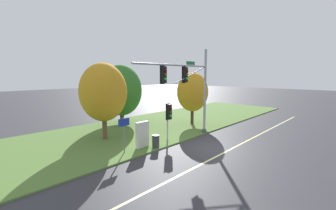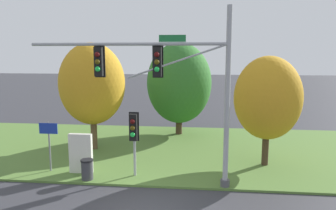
# 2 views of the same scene
# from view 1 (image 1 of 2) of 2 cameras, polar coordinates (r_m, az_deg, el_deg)

# --- Properties ---
(ground_plane) EXTENTS (160.00, 160.00, 0.00)m
(ground_plane) POSITION_cam_1_polar(r_m,az_deg,el_deg) (17.32, 11.00, -10.64)
(ground_plane) COLOR #333338
(lane_stripe) EXTENTS (36.00, 0.16, 0.01)m
(lane_stripe) POSITION_cam_1_polar(r_m,az_deg,el_deg) (16.76, 14.56, -11.36)
(lane_stripe) COLOR beige
(lane_stripe) RESTS_ON ground
(grass_verge) EXTENTS (48.00, 11.50, 0.10)m
(grass_verge) POSITION_cam_1_polar(r_m,az_deg,el_deg) (22.56, -7.21, -6.10)
(grass_verge) COLOR #517533
(grass_verge) RESTS_ON ground
(traffic_signal_mast) EXTENTS (8.51, 0.49, 7.55)m
(traffic_signal_mast) POSITION_cam_1_polar(r_m,az_deg,el_deg) (18.78, 5.57, 5.51)
(traffic_signal_mast) COLOR #9EA0A5
(traffic_signal_mast) RESTS_ON grass_verge
(pedestrian_signal_near_kerb) EXTENTS (0.46, 0.55, 3.02)m
(pedestrian_signal_near_kerb) POSITION_cam_1_polar(r_m,az_deg,el_deg) (18.08, 0.25, -2.28)
(pedestrian_signal_near_kerb) COLOR #9EA0A5
(pedestrian_signal_near_kerb) RESTS_ON grass_verge
(route_sign_post) EXTENTS (0.91, 0.08, 2.42)m
(route_sign_post) POSITION_cam_1_polar(r_m,az_deg,el_deg) (15.67, -11.12, -5.99)
(route_sign_post) COLOR slate
(route_sign_post) RESTS_ON grass_verge
(tree_nearest_road) EXTENTS (3.82, 3.82, 6.29)m
(tree_nearest_road) POSITION_cam_1_polar(r_m,az_deg,el_deg) (19.01, -16.09, 3.11)
(tree_nearest_road) COLOR brown
(tree_nearest_road) RESTS_ON grass_verge
(tree_left_of_mast) EXTENTS (4.47, 4.47, 6.41)m
(tree_left_of_mast) POSITION_cam_1_polar(r_m,az_deg,el_deg) (25.16, -11.77, 3.66)
(tree_left_of_mast) COLOR #423021
(tree_left_of_mast) RESTS_ON grass_verge
(tree_behind_signpost) EXTENTS (3.34, 3.34, 5.54)m
(tree_behind_signpost) POSITION_cam_1_polar(r_m,az_deg,el_deg) (24.26, 6.24, 3.26)
(tree_behind_signpost) COLOR #423021
(tree_behind_signpost) RESTS_ON grass_verge
(info_kiosk) EXTENTS (1.10, 0.24, 1.90)m
(info_kiosk) POSITION_cam_1_polar(r_m,az_deg,el_deg) (16.74, -6.54, -7.47)
(info_kiosk) COLOR silver
(info_kiosk) RESTS_ON grass_verge
(trash_bin) EXTENTS (0.56, 0.56, 0.93)m
(trash_bin) POSITION_cam_1_polar(r_m,az_deg,el_deg) (16.67, -3.14, -9.18)
(trash_bin) COLOR #38383D
(trash_bin) RESTS_ON grass_verge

